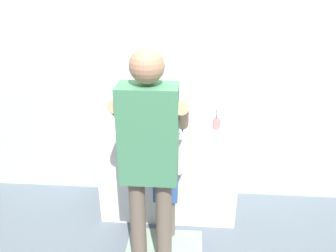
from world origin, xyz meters
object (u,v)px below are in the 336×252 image
Objects in this scene: soap_bottle at (138,116)px; child_toddler at (166,186)px; toothbrush_cup at (217,123)px; adult_parent at (149,147)px.

soap_bottle is 0.69m from child_toddler.
child_toddler is (-0.42, -0.38, -0.42)m from toothbrush_cup.
child_toddler is 0.59m from adult_parent.
adult_parent is at bearing -127.48° from toothbrush_cup.
soap_bottle is at bearing 122.45° from child_toddler.
toothbrush_cup is at bearing -5.53° from soap_bottle.
soap_bottle is (-0.70, 0.07, 0.01)m from toothbrush_cup.
toothbrush_cup is 0.84m from adult_parent.
soap_bottle is 0.19× the size of child_toddler.
adult_parent is at bearing -75.09° from soap_bottle.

